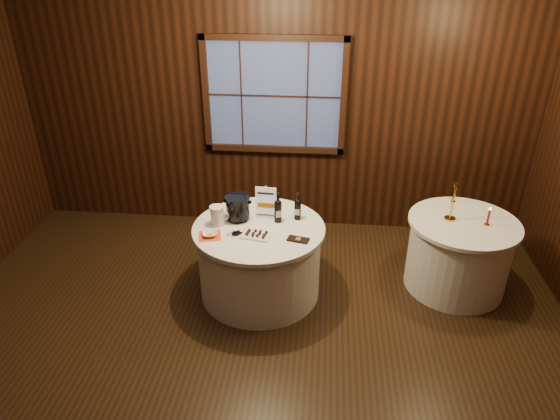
# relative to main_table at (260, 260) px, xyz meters

# --- Properties ---
(ground) EXTENTS (6.00, 6.00, 0.00)m
(ground) POSITION_rel_main_table_xyz_m (0.00, -1.00, -0.39)
(ground) COLOR black
(ground) RESTS_ON ground
(back_wall) EXTENTS (6.00, 0.10, 3.00)m
(back_wall) POSITION_rel_main_table_xyz_m (0.00, 1.48, 1.16)
(back_wall) COLOR black
(back_wall) RESTS_ON ground
(main_table) EXTENTS (1.28, 1.28, 0.77)m
(main_table) POSITION_rel_main_table_xyz_m (0.00, 0.00, 0.00)
(main_table) COLOR white
(main_table) RESTS_ON ground
(side_table) EXTENTS (1.08, 1.08, 0.77)m
(side_table) POSITION_rel_main_table_xyz_m (2.00, 0.30, 0.00)
(side_table) COLOR white
(side_table) RESTS_ON ground
(sign_stand) EXTENTS (0.21, 0.11, 0.33)m
(sign_stand) POSITION_rel_main_table_xyz_m (0.05, 0.22, 0.50)
(sign_stand) COLOR #B0B0B7
(sign_stand) RESTS_ON main_table
(port_bottle_left) EXTENTS (0.07, 0.08, 0.31)m
(port_bottle_left) POSITION_rel_main_table_xyz_m (0.17, 0.12, 0.52)
(port_bottle_left) COLOR black
(port_bottle_left) RESTS_ON main_table
(port_bottle_right) EXTENTS (0.07, 0.07, 0.28)m
(port_bottle_right) POSITION_rel_main_table_xyz_m (0.36, 0.20, 0.50)
(port_bottle_right) COLOR black
(port_bottle_right) RESTS_ON main_table
(ice_bucket) EXTENTS (0.25, 0.25, 0.25)m
(ice_bucket) POSITION_rel_main_table_xyz_m (-0.22, 0.13, 0.51)
(ice_bucket) COLOR black
(ice_bucket) RESTS_ON main_table
(chocolate_plate) EXTENTS (0.30, 0.23, 0.04)m
(chocolate_plate) POSITION_rel_main_table_xyz_m (0.00, -0.17, 0.40)
(chocolate_plate) COLOR white
(chocolate_plate) RESTS_ON main_table
(chocolate_box) EXTENTS (0.21, 0.14, 0.02)m
(chocolate_box) POSITION_rel_main_table_xyz_m (0.39, -0.21, 0.39)
(chocolate_box) COLOR black
(chocolate_box) RESTS_ON main_table
(grape_bunch) EXTENTS (0.17, 0.09, 0.04)m
(grape_bunch) POSITION_rel_main_table_xyz_m (-0.18, -0.18, 0.40)
(grape_bunch) COLOR black
(grape_bunch) RESTS_ON main_table
(glass_pitcher) EXTENTS (0.18, 0.14, 0.20)m
(glass_pitcher) POSITION_rel_main_table_xyz_m (-0.40, 0.00, 0.48)
(glass_pitcher) COLOR silver
(glass_pitcher) RESTS_ON main_table
(orange_napkin) EXTENTS (0.24, 0.24, 0.00)m
(orange_napkin) POSITION_rel_main_table_xyz_m (-0.43, -0.21, 0.38)
(orange_napkin) COLOR #DE4812
(orange_napkin) RESTS_ON main_table
(cracker_bowl) EXTENTS (0.17, 0.17, 0.03)m
(cracker_bowl) POSITION_rel_main_table_xyz_m (-0.43, -0.21, 0.40)
(cracker_bowl) COLOR white
(cracker_bowl) RESTS_ON orange_napkin
(brass_candlestick) EXTENTS (0.11, 0.11, 0.39)m
(brass_candlestick) POSITION_rel_main_table_xyz_m (1.86, 0.32, 0.52)
(brass_candlestick) COLOR gold
(brass_candlestick) RESTS_ON side_table
(red_candle) EXTENTS (0.05, 0.05, 0.19)m
(red_candle) POSITION_rel_main_table_xyz_m (2.19, 0.24, 0.46)
(red_candle) COLOR gold
(red_candle) RESTS_ON side_table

